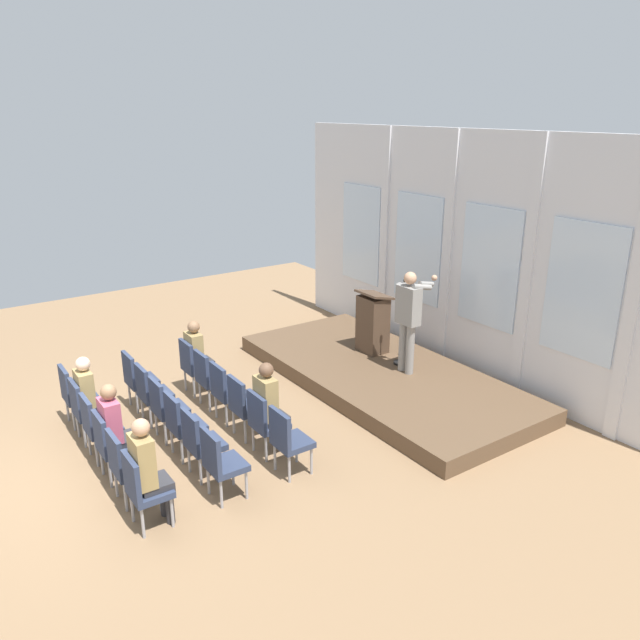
{
  "coord_description": "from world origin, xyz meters",
  "views": [
    {
      "loc": [
        7.56,
        -1.67,
        4.59
      ],
      "look_at": [
        0.1,
        3.48,
        1.46
      ],
      "focal_mm": 34.92,
      "sensor_mm": 36.0,
      "label": 1
    }
  ],
  "objects_px": {
    "mic_stand": "(402,346)",
    "chair_r0_c0": "(193,363)",
    "chair_r0_c3": "(244,403)",
    "chair_r0_c4": "(265,420)",
    "chair_r2_c5": "(143,487)",
    "chair_r1_c3": "(181,422)",
    "chair_r1_c4": "(200,440)",
    "chair_r0_c1": "(209,376)",
    "chair_r2_c2": "(97,423)",
    "chair_r0_c5": "(288,438)",
    "chair_r1_c0": "(137,377)",
    "chair_r0_c2": "(226,389)",
    "audience_r2_c1": "(89,394)",
    "chair_r1_c2": "(165,405)",
    "chair_r2_c3": "(111,442)",
    "audience_r0_c4": "(269,404)",
    "chair_r1_c1": "(150,390)",
    "lectern": "(373,323)",
    "chair_r2_c0": "(74,392)",
    "audience_r2_c5": "(148,467)",
    "chair_r1_c5": "(220,460)",
    "audience_r2_c3": "(115,426)",
    "chair_r2_c4": "(126,463)",
    "speaker": "(409,315)",
    "audience_r0_c0": "(197,353)"
  },
  "relations": [
    {
      "from": "chair_r0_c2",
      "to": "audience_r2_c1",
      "type": "height_order",
      "value": "audience_r2_c1"
    },
    {
      "from": "audience_r0_c4",
      "to": "audience_r2_c5",
      "type": "bearing_deg",
      "value": -72.77
    },
    {
      "from": "chair_r0_c2",
      "to": "chair_r0_c3",
      "type": "relative_size",
      "value": 1.0
    },
    {
      "from": "chair_r2_c0",
      "to": "chair_r2_c5",
      "type": "relative_size",
      "value": 1.0
    },
    {
      "from": "chair_r0_c5",
      "to": "chair_r1_c0",
      "type": "bearing_deg",
      "value": -162.13
    },
    {
      "from": "lectern",
      "to": "audience_r2_c1",
      "type": "height_order",
      "value": "lectern"
    },
    {
      "from": "chair_r0_c3",
      "to": "chair_r0_c4",
      "type": "xyz_separation_m",
      "value": [
        0.59,
        0.0,
        0.0
      ]
    },
    {
      "from": "audience_r0_c4",
      "to": "chair_r1_c3",
      "type": "height_order",
      "value": "audience_r0_c4"
    },
    {
      "from": "lectern",
      "to": "chair_r2_c0",
      "type": "relative_size",
      "value": 1.23
    },
    {
      "from": "chair_r1_c1",
      "to": "chair_r1_c3",
      "type": "xyz_separation_m",
      "value": [
        1.19,
        0.0,
        0.0
      ]
    },
    {
      "from": "audience_r2_c1",
      "to": "chair_r0_c1",
      "type": "bearing_deg",
      "value": 90.0
    },
    {
      "from": "chair_r2_c4",
      "to": "audience_r2_c5",
      "type": "distance_m",
      "value": 0.64
    },
    {
      "from": "lectern",
      "to": "audience_r0_c4",
      "type": "distance_m",
      "value": 3.54
    },
    {
      "from": "chair_r0_c3",
      "to": "chair_r0_c2",
      "type": "bearing_deg",
      "value": 180.0
    },
    {
      "from": "chair_r2_c2",
      "to": "chair_r0_c4",
      "type": "bearing_deg",
      "value": 58.19
    },
    {
      "from": "audience_r2_c1",
      "to": "chair_r2_c5",
      "type": "bearing_deg",
      "value": -2.01
    },
    {
      "from": "chair_r0_c2",
      "to": "chair_r1_c3",
      "type": "xyz_separation_m",
      "value": [
        0.59,
        -0.96,
        0.0
      ]
    },
    {
      "from": "chair_r0_c1",
      "to": "chair_r0_c2",
      "type": "xyz_separation_m",
      "value": [
        0.59,
        0.0,
        0.0
      ]
    },
    {
      "from": "chair_r1_c3",
      "to": "chair_r2_c5",
      "type": "height_order",
      "value": "same"
    },
    {
      "from": "chair_r0_c0",
      "to": "chair_r0_c3",
      "type": "bearing_deg",
      "value": 0.0
    },
    {
      "from": "speaker",
      "to": "chair_r0_c4",
      "type": "bearing_deg",
      "value": -79.59
    },
    {
      "from": "chair_r1_c5",
      "to": "audience_r2_c1",
      "type": "relative_size",
      "value": 0.73
    },
    {
      "from": "chair_r2_c2",
      "to": "audience_r2_c3",
      "type": "height_order",
      "value": "audience_r2_c3"
    },
    {
      "from": "chair_r1_c3",
      "to": "chair_r1_c4",
      "type": "height_order",
      "value": "same"
    },
    {
      "from": "mic_stand",
      "to": "chair_r0_c0",
      "type": "height_order",
      "value": "mic_stand"
    },
    {
      "from": "chair_r1_c0",
      "to": "chair_r2_c2",
      "type": "height_order",
      "value": "same"
    },
    {
      "from": "chair_r2_c2",
      "to": "chair_r0_c1",
      "type": "bearing_deg",
      "value": 107.23
    },
    {
      "from": "chair_r1_c0",
      "to": "audience_r0_c0",
      "type": "bearing_deg",
      "value": 90.0
    },
    {
      "from": "mic_stand",
      "to": "chair_r0_c5",
      "type": "distance_m",
      "value": 3.58
    },
    {
      "from": "chair_r2_c2",
      "to": "audience_r2_c5",
      "type": "height_order",
      "value": "audience_r2_c5"
    },
    {
      "from": "chair_r1_c2",
      "to": "chair_r2_c3",
      "type": "relative_size",
      "value": 1.0
    },
    {
      "from": "audience_r2_c1",
      "to": "lectern",
      "type": "bearing_deg",
      "value": 88.32
    },
    {
      "from": "chair_r0_c1",
      "to": "chair_r2_c2",
      "type": "relative_size",
      "value": 1.0
    },
    {
      "from": "chair_r0_c4",
      "to": "chair_r2_c0",
      "type": "relative_size",
      "value": 1.0
    },
    {
      "from": "chair_r0_c3",
      "to": "chair_r1_c0",
      "type": "height_order",
      "value": "same"
    },
    {
      "from": "audience_r0_c0",
      "to": "chair_r0_c4",
      "type": "bearing_deg",
      "value": -2.02
    },
    {
      "from": "chair_r1_c4",
      "to": "chair_r1_c5",
      "type": "relative_size",
      "value": 1.0
    },
    {
      "from": "chair_r1_c3",
      "to": "chair_r0_c1",
      "type": "bearing_deg",
      "value": 141.13
    },
    {
      "from": "chair_r0_c4",
      "to": "audience_r2_c1",
      "type": "bearing_deg",
      "value": -134.21
    },
    {
      "from": "chair_r0_c1",
      "to": "audience_r2_c5",
      "type": "bearing_deg",
      "value": -37.7
    },
    {
      "from": "mic_stand",
      "to": "chair_r0_c3",
      "type": "height_order",
      "value": "mic_stand"
    },
    {
      "from": "chair_r2_c3",
      "to": "chair_r0_c1",
      "type": "bearing_deg",
      "value": 121.81
    },
    {
      "from": "chair_r1_c4",
      "to": "chair_r2_c0",
      "type": "height_order",
      "value": "same"
    },
    {
      "from": "chair_r2_c5",
      "to": "mic_stand",
      "type": "bearing_deg",
      "value": 105.77
    },
    {
      "from": "chair_r1_c4",
      "to": "chair_r2_c3",
      "type": "height_order",
      "value": "same"
    },
    {
      "from": "mic_stand",
      "to": "chair_r0_c1",
      "type": "height_order",
      "value": "mic_stand"
    },
    {
      "from": "chair_r1_c1",
      "to": "chair_r2_c0",
      "type": "xyz_separation_m",
      "value": [
        -0.59,
        -0.96,
        0.0
      ]
    },
    {
      "from": "chair_r0_c4",
      "to": "chair_r1_c4",
      "type": "xyz_separation_m",
      "value": [
        0.0,
        -0.96,
        0.0
      ]
    },
    {
      "from": "audience_r2_c3",
      "to": "audience_r2_c5",
      "type": "xyz_separation_m",
      "value": [
        1.19,
        -0.0,
        0.02
      ]
    },
    {
      "from": "audience_r0_c4",
      "to": "chair_r1_c1",
      "type": "distance_m",
      "value": 2.07
    }
  ]
}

